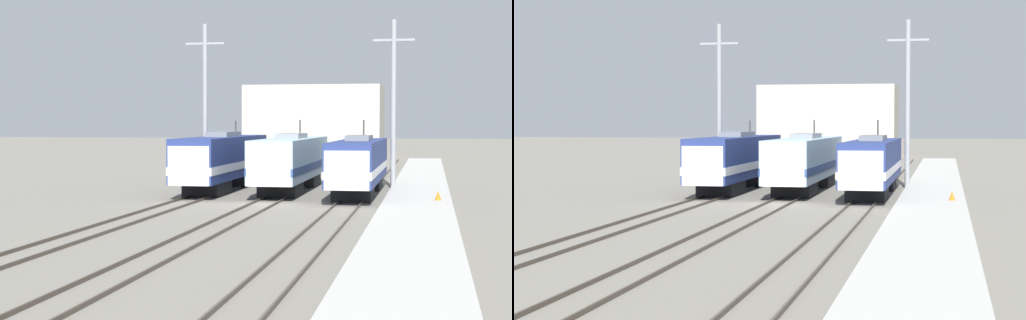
# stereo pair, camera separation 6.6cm
# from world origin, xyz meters

# --- Properties ---
(ground_plane) EXTENTS (400.00, 400.00, 0.00)m
(ground_plane) POSITION_xyz_m (0.00, 0.00, 0.00)
(ground_plane) COLOR slate
(rail_pair_far_left) EXTENTS (1.51, 120.00, 0.15)m
(rail_pair_far_left) POSITION_xyz_m (-4.96, 0.00, 0.07)
(rail_pair_far_left) COLOR #4C4238
(rail_pair_far_left) RESTS_ON ground_plane
(rail_pair_center) EXTENTS (1.51, 120.00, 0.15)m
(rail_pair_center) POSITION_xyz_m (0.00, 0.00, 0.07)
(rail_pair_center) COLOR #4C4238
(rail_pair_center) RESTS_ON ground_plane
(rail_pair_far_right) EXTENTS (1.51, 120.00, 0.15)m
(rail_pair_far_right) POSITION_xyz_m (4.96, 0.00, 0.07)
(rail_pair_far_right) COLOR #4C4238
(rail_pair_far_right) RESTS_ON ground_plane
(locomotive_far_left) EXTENTS (2.90, 18.15, 5.01)m
(locomotive_far_left) POSITION_xyz_m (-4.96, 9.01, 2.16)
(locomotive_far_left) COLOR black
(locomotive_far_left) RESTS_ON ground_plane
(locomotive_center) EXTENTS (3.00, 17.83, 5.05)m
(locomotive_center) POSITION_xyz_m (0.00, 9.18, 2.11)
(locomotive_center) COLOR #232326
(locomotive_center) RESTS_ON ground_plane
(locomotive_far_right) EXTENTS (2.88, 17.53, 5.04)m
(locomotive_far_right) POSITION_xyz_m (4.96, 6.98, 2.07)
(locomotive_far_right) COLOR black
(locomotive_far_right) RESTS_ON ground_plane
(catenary_tower_left) EXTENTS (3.04, 0.38, 12.41)m
(catenary_tower_left) POSITION_xyz_m (-7.39, 13.62, 6.40)
(catenary_tower_left) COLOR gray
(catenary_tower_left) RESTS_ON ground_plane
(catenary_tower_right) EXTENTS (3.04, 0.38, 12.41)m
(catenary_tower_right) POSITION_xyz_m (6.96, 13.62, 6.40)
(catenary_tower_right) COLOR gray
(catenary_tower_right) RESTS_ON ground_plane
(platform) EXTENTS (4.00, 120.00, 0.26)m
(platform) POSITION_xyz_m (8.94, 0.00, 0.13)
(platform) COLOR #B7B5AD
(platform) RESTS_ON ground_plane
(traffic_cone) EXTENTS (0.39, 0.39, 0.56)m
(traffic_cone) POSITION_xyz_m (10.14, 1.39, 0.54)
(traffic_cone) COLOR orange
(traffic_cone) RESTS_ON platform
(depot_building) EXTENTS (21.04, 13.48, 10.56)m
(depot_building) POSITION_xyz_m (-8.36, 85.01, 5.28)
(depot_building) COLOR #B2AD9E
(depot_building) RESTS_ON ground_plane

